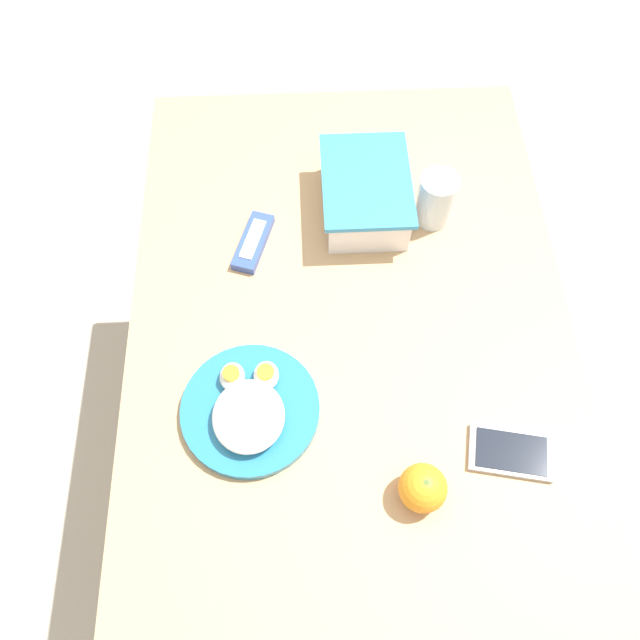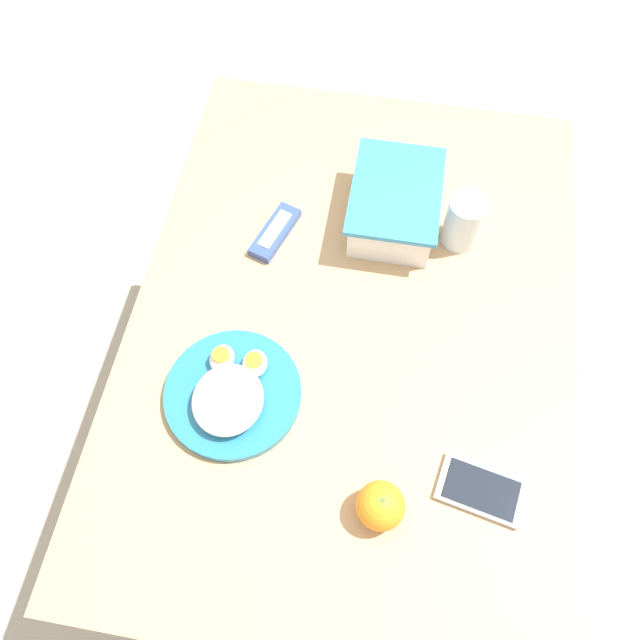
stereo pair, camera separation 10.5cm
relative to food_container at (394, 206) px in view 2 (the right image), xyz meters
The scene contains 8 objects.
ground_plane 0.82m from the food_container, 10.41° to the right, with size 10.00×10.00×0.00m, color #B2A899.
table 0.27m from the food_container, 10.41° to the right, with size 1.09×0.77×0.75m.
food_container is the anchor object (origin of this frame).
orange_fruit 0.55m from the food_container, ahead, with size 0.07×0.07×0.07m.
rice_plate 0.46m from the food_container, 27.85° to the right, with size 0.22×0.22×0.06m.
candy_bar 0.23m from the food_container, 70.21° to the right, with size 0.13×0.08×0.02m.
cell_phone 0.53m from the food_container, 21.31° to the left, with size 0.10×0.14×0.01m.
drinking_glass 0.13m from the food_container, 78.78° to the left, with size 0.07×0.07×0.10m.
Camera 2 is at (0.52, 0.03, 1.71)m, focal length 35.00 mm.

